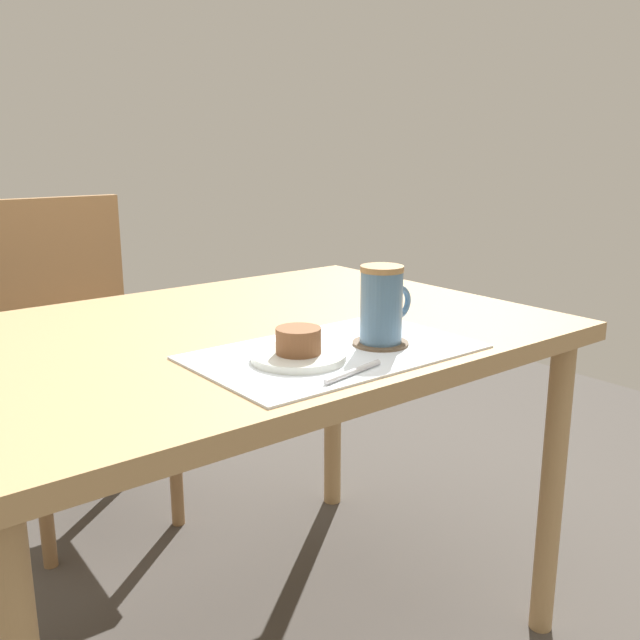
{
  "coord_description": "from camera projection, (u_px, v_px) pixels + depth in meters",
  "views": [
    {
      "loc": [
        -0.7,
        -1.14,
        1.06
      ],
      "look_at": [
        0.04,
        -0.21,
        0.76
      ],
      "focal_mm": 40.0,
      "sensor_mm": 36.0,
      "label": 1
    }
  ],
  "objects": [
    {
      "name": "wooden_chair",
      "position": [
        74.0,
        348.0,
        2.01
      ],
      "size": [
        0.44,
        0.44,
        0.9
      ],
      "rotation": [
        0.0,
        0.0,
        3.09
      ],
      "color": "#997047",
      "rests_on": "ground_plane"
    },
    {
      "name": "placemat",
      "position": [
        335.0,
        352.0,
        1.21
      ],
      "size": [
        0.48,
        0.29,
        0.0
      ],
      "primitive_type": "cube",
      "color": "white",
      "rests_on": "dining_table"
    },
    {
      "name": "pastry_plate",
      "position": [
        299.0,
        357.0,
        1.16
      ],
      "size": [
        0.16,
        0.16,
        0.01
      ],
      "primitive_type": "cylinder",
      "color": "silver",
      "rests_on": "placemat"
    },
    {
      "name": "teaspoon",
      "position": [
        353.0,
        372.0,
        1.09
      ],
      "size": [
        0.13,
        0.03,
        0.01
      ],
      "primitive_type": "cylinder",
      "rotation": [
        0.0,
        1.57,
        0.19
      ],
      "color": "silver",
      "rests_on": "placemat"
    },
    {
      "name": "pastry",
      "position": [
        298.0,
        341.0,
        1.15
      ],
      "size": [
        0.07,
        0.07,
        0.04
      ],
      "primitive_type": "cylinder",
      "color": "brown",
      "rests_on": "pastry_plate"
    },
    {
      "name": "coffee_coaster",
      "position": [
        380.0,
        343.0,
        1.24
      ],
      "size": [
        0.1,
        0.1,
        0.0
      ],
      "primitive_type": "cylinder",
      "color": "brown",
      "rests_on": "placemat"
    },
    {
      "name": "dining_table",
      "position": [
        240.0,
        364.0,
        1.39
      ],
      "size": [
        1.19,
        0.84,
        0.71
      ],
      "color": "tan",
      "rests_on": "ground_plane"
    },
    {
      "name": "coffee_mug",
      "position": [
        382.0,
        304.0,
        1.23
      ],
      "size": [
        0.11,
        0.07,
        0.13
      ],
      "color": "slate",
      "rests_on": "coffee_coaster"
    }
  ]
}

